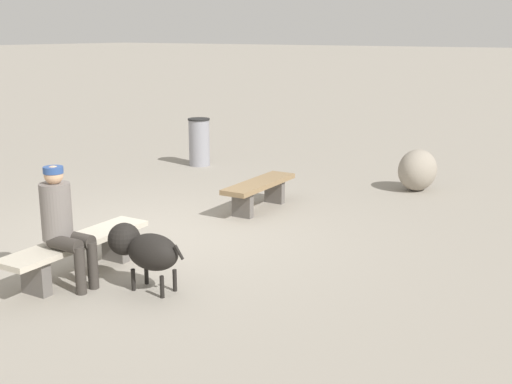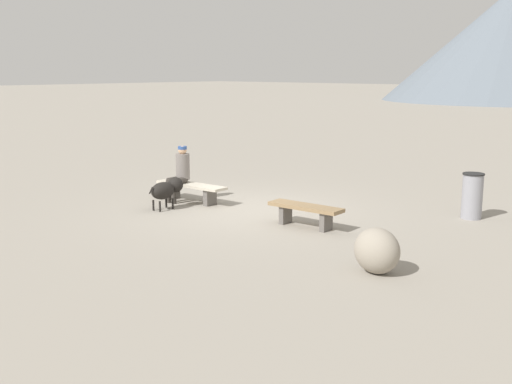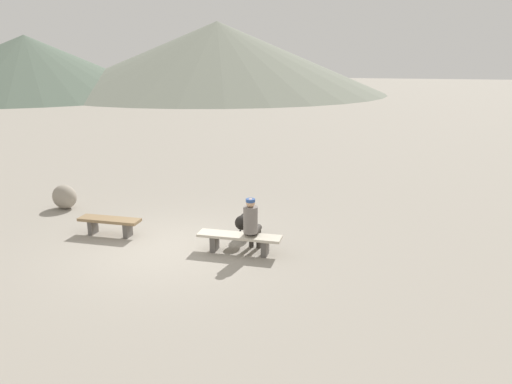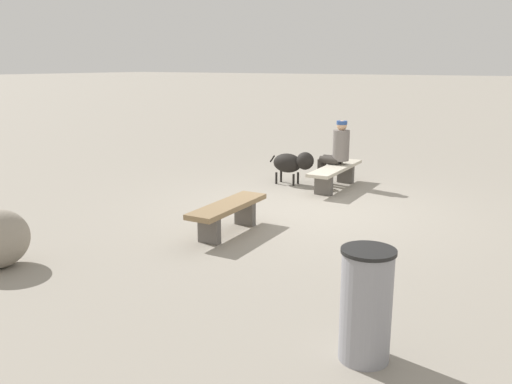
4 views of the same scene
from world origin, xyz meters
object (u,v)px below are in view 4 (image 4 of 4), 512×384
(seated_person, at_px, (337,149))
(dog, at_px, (293,163))
(bench_right, at_px, (335,172))
(trash_bin, at_px, (366,305))
(bench_left, at_px, (228,211))

(seated_person, xyz_separation_m, dog, (-0.39, 0.75, -0.28))
(bench_right, xyz_separation_m, seated_person, (0.25, 0.09, 0.40))
(trash_bin, bearing_deg, seated_person, 25.83)
(bench_left, xyz_separation_m, seated_person, (3.64, -0.04, 0.40))
(dog, relative_size, trash_bin, 1.01)
(bench_left, relative_size, dog, 1.64)
(seated_person, bearing_deg, bench_right, -161.72)
(seated_person, distance_m, dog, 0.89)
(dog, bearing_deg, bench_left, -80.42)
(bench_left, distance_m, seated_person, 3.66)
(bench_left, xyz_separation_m, dog, (3.24, 0.71, 0.12))
(seated_person, bearing_deg, trash_bin, -156.39)
(bench_right, distance_m, trash_bin, 6.13)
(bench_right, distance_m, dog, 0.87)
(bench_left, xyz_separation_m, trash_bin, (-2.12, -2.82, 0.15))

